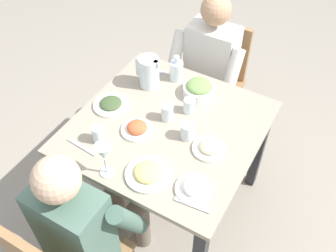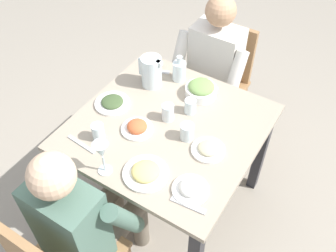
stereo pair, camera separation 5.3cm
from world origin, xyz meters
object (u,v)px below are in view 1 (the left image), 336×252
object	(u,v)px
plate_dolmas	(111,104)
plate_beans	(209,148)
salad_bowl	(199,89)
dining_table	(168,139)
oil_carafe	(176,71)
water_glass_far_right	(98,134)
diner_near	(204,75)
diner_far	(89,219)
chair_near	(215,75)
water_pitcher	(149,72)
plate_rice_curry	(137,128)
water_glass_near_right	(167,112)
plate_fries	(148,173)
water_glass_far_left	(189,106)
plate_yoghurt	(194,188)
water_glass_by_pitcher	(187,131)
wine_glass	(104,154)

from	to	relation	value
plate_dolmas	plate_beans	world-z (taller)	plate_beans
salad_bowl	dining_table	bearing A→B (deg)	83.82
oil_carafe	water_glass_far_right	bearing A→B (deg)	80.78
diner_near	plate_dolmas	xyz separation A→B (m)	(0.28, 0.65, 0.13)
diner_far	diner_near	bearing A→B (deg)	-90.04
dining_table	diner_far	world-z (taller)	diner_far
diner_near	chair_near	bearing A→B (deg)	-90.00
diner_near	plate_dolmas	world-z (taller)	diner_near
plate_beans	oil_carafe	size ratio (longest dim) A/B	1.06
water_pitcher	plate_rice_curry	xyz separation A→B (m)	(-0.14, 0.35, -0.08)
chair_near	water_glass_near_right	xyz separation A→B (m)	(-0.05, 0.78, 0.31)
chair_near	diner_near	distance (m)	0.25
diner_near	plate_fries	distance (m)	0.97
plate_rice_curry	water_glass_near_right	distance (m)	0.19
water_glass_far_right	water_glass_far_left	size ratio (longest dim) A/B	1.13
diner_far	plate_fries	world-z (taller)	diner_far
dining_table	diner_far	size ratio (longest dim) A/B	0.83
diner_near	plate_beans	size ratio (longest dim) A/B	6.66
plate_fries	dining_table	bearing A→B (deg)	-75.79
plate_dolmas	plate_yoghurt	bearing A→B (deg)	157.84
diner_near	plate_fries	bearing A→B (deg)	99.29
water_glass_by_pitcher	water_glass_far_right	world-z (taller)	water_glass_far_right
water_pitcher	diner_far	bearing A→B (deg)	102.45
water_pitcher	salad_bowl	size ratio (longest dim) A/B	1.03
water_pitcher	plate_beans	world-z (taller)	water_pitcher
water_pitcher	salad_bowl	distance (m)	0.31
diner_near	plate_dolmas	size ratio (longest dim) A/B	5.76
dining_table	water_glass_near_right	bearing A→B (deg)	-58.58
plate_beans	water_glass_by_pitcher	bearing A→B (deg)	-8.71
chair_near	water_glass_far_left	world-z (taller)	chair_near
plate_beans	water_glass_far_left	distance (m)	0.30
plate_rice_curry	plate_beans	distance (m)	0.39
plate_dolmas	plate_rice_curry	distance (m)	0.25
dining_table	plate_rice_curry	distance (m)	0.21
chair_near	salad_bowl	bearing A→B (deg)	101.53
plate_beans	water_glass_near_right	size ratio (longest dim) A/B	1.79
chair_near	water_glass_near_right	distance (m)	0.84
plate_beans	water_glass_far_left	bearing A→B (deg)	-42.06
plate_rice_curry	water_glass_near_right	world-z (taller)	water_glass_near_right
chair_near	oil_carafe	world-z (taller)	oil_carafe
diner_near	diner_far	size ratio (longest dim) A/B	1.00
diner_near	water_glass_far_right	xyz separation A→B (m)	(0.18, 0.89, 0.17)
plate_dolmas	water_glass_near_right	world-z (taller)	water_glass_near_right
chair_near	diner_near	world-z (taller)	diner_near
plate_dolmas	water_glass_far_right	bearing A→B (deg)	112.72
wine_glass	water_glass_by_pitcher	bearing A→B (deg)	-119.87
water_pitcher	plate_fries	xyz separation A→B (m)	(-0.34, 0.57, -0.08)
diner_far	wine_glass	bearing A→B (deg)	-83.55
diner_near	plate_dolmas	bearing A→B (deg)	66.49
water_glass_by_pitcher	plate_dolmas	bearing A→B (deg)	0.66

